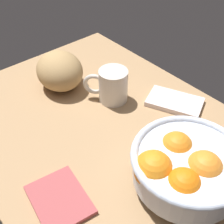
{
  "coord_description": "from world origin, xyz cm",
  "views": [
    {
      "loc": [
        -44.44,
        34.84,
        54.62
      ],
      "look_at": [
        -1.78,
        -1.81,
        5.0
      ],
      "focal_mm": 48.86,
      "sensor_mm": 36.0,
      "label": 1
    }
  ],
  "objects_px": {
    "bread_loaf": "(60,71)",
    "mug": "(112,85)",
    "fruit_bowl": "(185,167)",
    "napkin_folded": "(175,102)",
    "napkin_spare": "(60,200)"
  },
  "relations": [
    {
      "from": "bread_loaf",
      "to": "mug",
      "type": "height_order",
      "value": "bread_loaf"
    },
    {
      "from": "bread_loaf",
      "to": "fruit_bowl",
      "type": "bearing_deg",
      "value": 179.0
    },
    {
      "from": "napkin_folded",
      "to": "fruit_bowl",
      "type": "bearing_deg",
      "value": 133.2
    },
    {
      "from": "napkin_folded",
      "to": "mug",
      "type": "height_order",
      "value": "mug"
    },
    {
      "from": "napkin_spare",
      "to": "bread_loaf",
      "type": "bearing_deg",
      "value": -34.11
    },
    {
      "from": "napkin_folded",
      "to": "napkin_spare",
      "type": "height_order",
      "value": "napkin_folded"
    },
    {
      "from": "napkin_spare",
      "to": "mug",
      "type": "height_order",
      "value": "mug"
    },
    {
      "from": "bread_loaf",
      "to": "napkin_spare",
      "type": "distance_m",
      "value": 0.4
    },
    {
      "from": "mug",
      "to": "napkin_spare",
      "type": "bearing_deg",
      "value": 121.63
    },
    {
      "from": "fruit_bowl",
      "to": "napkin_folded",
      "type": "distance_m",
      "value": 0.28
    },
    {
      "from": "napkin_folded",
      "to": "mug",
      "type": "relative_size",
      "value": 1.39
    },
    {
      "from": "napkin_spare",
      "to": "mug",
      "type": "xyz_separation_m",
      "value": [
        0.18,
        -0.3,
        0.04
      ]
    },
    {
      "from": "napkin_spare",
      "to": "fruit_bowl",
      "type": "bearing_deg",
      "value": -122.33
    },
    {
      "from": "napkin_folded",
      "to": "bread_loaf",
      "type": "bearing_deg",
      "value": 34.49
    },
    {
      "from": "fruit_bowl",
      "to": "mug",
      "type": "bearing_deg",
      "value": -14.27
    }
  ]
}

